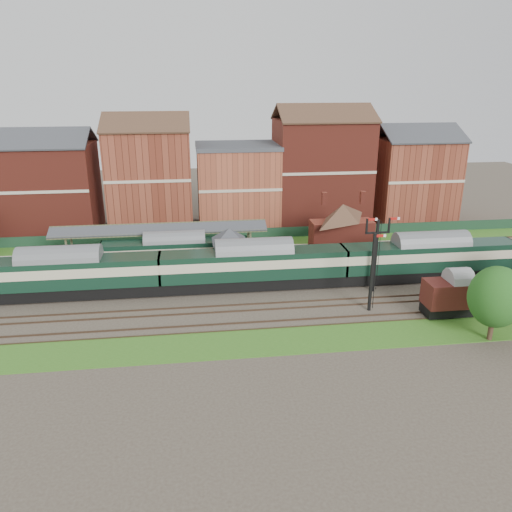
{
  "coord_description": "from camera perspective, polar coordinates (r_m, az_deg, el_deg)",
  "views": [
    {
      "loc": [
        -6.88,
        -50.05,
        21.57
      ],
      "look_at": [
        -0.14,
        2.0,
        3.0
      ],
      "focal_mm": 35.0,
      "sensor_mm": 36.0,
      "label": 1
    }
  ],
  "objects": [
    {
      "name": "signal_box",
      "position": [
        56.52,
        -3.04,
        0.48
      ],
      "size": [
        5.4,
        5.4,
        6.0
      ],
      "color": "#667E59",
      "rests_on": "ground"
    },
    {
      "name": "dmu_train",
      "position": [
        53.86,
        -0.25,
        -1.05
      ],
      "size": [
        59.98,
        3.15,
        4.61
      ],
      "color": "black",
      "rests_on": "ground"
    },
    {
      "name": "station_building",
      "position": [
        65.14,
        9.78,
        3.51
      ],
      "size": [
        8.1,
        8.1,
        5.9
      ],
      "color": "maroon",
      "rests_on": "platform"
    },
    {
      "name": "grass_front",
      "position": [
        44.27,
        2.55,
        -9.66
      ],
      "size": [
        90.0,
        5.0,
        0.06
      ],
      "primitive_type": "cube",
      "color": "#2D6619",
      "rests_on": "ground"
    },
    {
      "name": "semaphore_bracket",
      "position": [
        53.91,
        13.58,
        0.61
      ],
      "size": [
        3.6,
        0.25,
        8.18
      ],
      "color": "black",
      "rests_on": "ground"
    },
    {
      "name": "town_backdrop",
      "position": [
        76.75,
        -2.25,
        8.53
      ],
      "size": [
        69.0,
        10.0,
        16.0
      ],
      "color": "maroon",
      "rests_on": "ground"
    },
    {
      "name": "tree_far",
      "position": [
        47.25,
        25.78,
        -4.24
      ],
      "size": [
        4.68,
        4.68,
        6.83
      ],
      "color": "#382619",
      "rests_on": "ground"
    },
    {
      "name": "brick_hut",
      "position": [
        58.29,
        4.86,
        -1.05
      ],
      "size": [
        3.2,
        2.64,
        2.94
      ],
      "color": "maroon",
      "rests_on": "ground"
    },
    {
      "name": "ground",
      "position": [
        54.94,
        0.42,
        -3.64
      ],
      "size": [
        160.0,
        160.0,
        0.0
      ],
      "primitive_type": "plane",
      "color": "#473D33",
      "rests_on": "ground"
    },
    {
      "name": "platform_railcar",
      "position": [
        59.78,
        -9.22,
        0.45
      ],
      "size": [
        17.22,
        2.72,
        3.97
      ],
      "color": "black",
      "rests_on": "ground"
    },
    {
      "name": "semaphore_siding",
      "position": [
        49.42,
        13.15,
        -1.68
      ],
      "size": [
        1.23,
        0.25,
        8.0
      ],
      "color": "black",
      "rests_on": "ground"
    },
    {
      "name": "canopy",
      "position": [
        62.31,
        -10.9,
        3.31
      ],
      "size": [
        26.0,
        3.89,
        4.08
      ],
      "color": "#4B4E31",
      "rests_on": "platform"
    },
    {
      "name": "fence",
      "position": [
        71.5,
        -1.53,
        2.55
      ],
      "size": [
        90.0,
        0.12,
        1.5
      ],
      "primitive_type": "cube",
      "color": "#193823",
      "rests_on": "ground"
    },
    {
      "name": "platform",
      "position": [
        63.44,
        -5.26,
        -0.0
      ],
      "size": [
        55.0,
        3.4,
        1.0
      ],
      "primitive_type": "cube",
      "color": "#2D2D2D",
      "rests_on": "ground"
    },
    {
      "name": "goods_van_a",
      "position": [
        51.72,
        21.9,
        -4.12
      ],
      "size": [
        6.1,
        2.65,
        3.7
      ],
      "color": "black",
      "rests_on": "ground"
    },
    {
      "name": "grass_back",
      "position": [
        69.82,
        -1.36,
        1.51
      ],
      "size": [
        90.0,
        4.5,
        0.06
      ],
      "primitive_type": "cube",
      "color": "#2D6619",
      "rests_on": "ground"
    }
  ]
}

